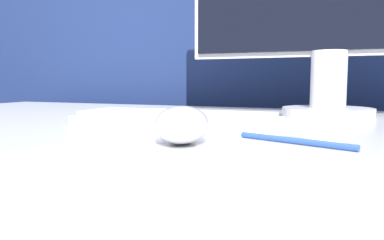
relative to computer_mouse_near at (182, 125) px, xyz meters
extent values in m
cube|color=navy|center=(-0.07, 0.78, -0.04)|extent=(5.00, 0.03, 1.45)
ellipsoid|color=silver|center=(0.00, 0.00, 0.00)|extent=(0.10, 0.13, 0.05)
cube|color=white|center=(-0.08, 0.17, -0.02)|extent=(0.37, 0.13, 0.02)
cube|color=white|center=(-0.08, 0.17, 0.00)|extent=(0.34, 0.12, 0.01)
cylinder|color=silver|center=(0.16, 0.43, -0.01)|extent=(0.19, 0.19, 0.02)
cylinder|color=silver|center=(0.16, 0.43, 0.06)|extent=(0.07, 0.07, 0.12)
cylinder|color=#284C9E|center=(0.13, 0.04, -0.02)|extent=(0.15, 0.06, 0.01)
camera|label=1|loc=(0.19, -0.43, 0.05)|focal=35.00mm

